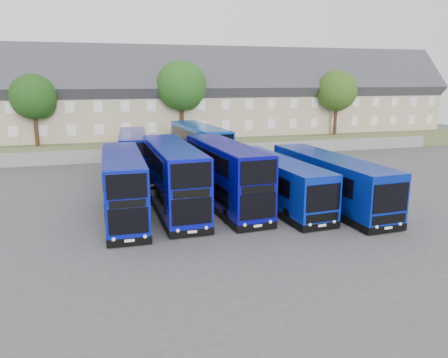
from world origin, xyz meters
TOP-DOWN VIEW (x-y plane):
  - ground at (0.00, 0.00)m, footprint 120.00×120.00m
  - retaining_wall at (0.00, 24.00)m, footprint 70.00×0.40m
  - earth_bank at (0.00, 34.00)m, footprint 80.00×20.00m
  - terrace_row at (6.00, 30.00)m, footprint 66.00×10.40m
  - dd_front_left at (-6.16, 3.01)m, footprint 2.64×10.92m
  - dd_front_mid at (-2.73, 3.88)m, footprint 2.92×11.77m
  - dd_front_right at (1.05, 3.72)m, footprint 3.42×11.71m
  - dd_rear_left at (-4.56, 15.27)m, footprint 3.11×10.66m
  - dd_rear_right at (1.86, 15.70)m, footprint 3.82×11.85m
  - coach_east_a at (4.76, 3.23)m, footprint 3.56×12.73m
  - coach_east_b at (8.48, 2.08)m, footprint 3.46×13.35m
  - tree_west at (-13.85, 25.10)m, footprint 4.80×4.80m
  - tree_mid at (2.15, 25.60)m, footprint 5.76×5.76m
  - tree_east at (22.15, 25.10)m, footprint 5.12×5.12m
  - tree_far at (28.15, 32.10)m, footprint 5.44×5.44m

SIDE VIEW (x-z plane):
  - ground at x=0.00m, z-range 0.00..0.00m
  - retaining_wall at x=0.00m, z-range 0.00..1.50m
  - earth_bank at x=0.00m, z-range 0.00..2.00m
  - coach_east_a at x=4.76m, z-range -0.03..3.41m
  - coach_east_b at x=8.48m, z-range -0.03..3.58m
  - dd_rear_left at x=-4.56m, z-range -0.04..4.14m
  - dd_front_left at x=-6.16m, z-range -0.04..4.28m
  - dd_front_right at x=1.05m, z-range -0.04..4.55m
  - dd_rear_right at x=1.86m, z-range -0.04..4.59m
  - dd_front_mid at x=-2.73m, z-range -0.04..4.62m
  - terrace_row at x=6.00m, z-range 1.00..12.20m
  - tree_west at x=-13.85m, z-range 3.23..10.88m
  - tree_east at x=22.15m, z-range 3.31..11.47m
  - tree_far at x=28.15m, z-range 3.39..12.06m
  - tree_mid at x=2.15m, z-range 3.48..12.66m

